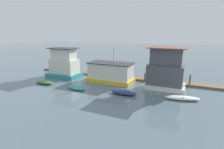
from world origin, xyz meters
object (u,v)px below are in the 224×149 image
at_px(houseboat_teal, 64,65).
at_px(mooring_post_far_right, 145,78).
at_px(mooring_post_near_right, 70,69).
at_px(mooring_post_near_left, 190,81).
at_px(houseboat_white, 165,70).
at_px(dinghy_navy, 124,92).
at_px(dinghy_teal, 76,87).
at_px(houseboat_yellow, 111,72).
at_px(dinghy_white, 182,98).
at_px(dinghy_green, 44,82).

height_order(houseboat_teal, mooring_post_far_right, houseboat_teal).
relative_size(mooring_post_near_right, mooring_post_near_left, 1.01).
relative_size(houseboat_teal, mooring_post_near_left, 3.04).
bearing_deg(houseboat_teal, houseboat_white, 1.90).
height_order(dinghy_navy, mooring_post_far_right, mooring_post_far_right).
height_order(houseboat_teal, dinghy_teal, houseboat_teal).
xyz_separation_m(houseboat_teal, mooring_post_far_right, (13.90, 2.18, -1.40)).
bearing_deg(dinghy_teal, houseboat_white, 26.56).
xyz_separation_m(houseboat_teal, houseboat_yellow, (8.84, 0.38, -0.65)).
distance_m(houseboat_teal, mooring_post_near_right, 2.54).
xyz_separation_m(houseboat_teal, dinghy_white, (19.73, -3.28, -1.91)).
bearing_deg(dinghy_navy, dinghy_teal, -175.16).
bearing_deg(mooring_post_far_right, dinghy_teal, -137.62).
relative_size(dinghy_navy, mooring_post_far_right, 2.40).
distance_m(houseboat_white, dinghy_teal, 12.65).
xyz_separation_m(houseboat_white, dinghy_navy, (-4.32, -4.98, -2.26)).
xyz_separation_m(houseboat_white, dinghy_teal, (-11.12, -5.56, -2.35)).
distance_m(mooring_post_near_right, mooring_post_near_left, 20.98).
bearing_deg(mooring_post_near_right, mooring_post_near_left, 0.00).
height_order(houseboat_yellow, houseboat_white, houseboat_white).
bearing_deg(dinghy_navy, dinghy_white, 9.33).
relative_size(dinghy_teal, dinghy_navy, 0.98).
relative_size(houseboat_white, dinghy_green, 1.71).
relative_size(houseboat_yellow, mooring_post_near_left, 3.82).
height_order(houseboat_yellow, dinghy_white, houseboat_yellow).
xyz_separation_m(dinghy_white, mooring_post_near_left, (0.68, 5.46, 0.72)).
xyz_separation_m(houseboat_yellow, mooring_post_near_left, (11.56, 1.80, -0.54)).
height_order(dinghy_green, dinghy_navy, dinghy_navy).
relative_size(dinghy_green, mooring_post_far_right, 2.27).
height_order(dinghy_white, mooring_post_near_left, mooring_post_near_left).
relative_size(houseboat_white, dinghy_white, 1.42).
bearing_deg(mooring_post_near_right, dinghy_white, -15.05).
bearing_deg(mooring_post_near_left, houseboat_teal, -173.91).
bearing_deg(houseboat_yellow, dinghy_navy, -50.09).
bearing_deg(dinghy_white, dinghy_navy, -170.67).
bearing_deg(dinghy_green, dinghy_teal, 0.07).
bearing_deg(mooring_post_near_right, houseboat_teal, -75.19).
relative_size(houseboat_teal, mooring_post_near_right, 3.03).
bearing_deg(mooring_post_near_left, mooring_post_far_right, 180.00).
bearing_deg(houseboat_yellow, mooring_post_far_right, 19.59).
height_order(houseboat_yellow, mooring_post_near_right, houseboat_yellow).
distance_m(houseboat_yellow, dinghy_white, 11.55).
xyz_separation_m(houseboat_teal, dinghy_teal, (6.05, -4.99, -1.95)).
bearing_deg(houseboat_yellow, mooring_post_near_right, 169.18).
height_order(dinghy_teal, dinghy_navy, dinghy_navy).
bearing_deg(houseboat_yellow, houseboat_teal, -177.57).
bearing_deg(mooring_post_near_right, dinghy_teal, -47.24).
distance_m(houseboat_yellow, dinghy_green, 10.30).
bearing_deg(dinghy_navy, dinghy_green, -177.37).
bearing_deg(mooring_post_near_left, dinghy_teal, -153.47).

